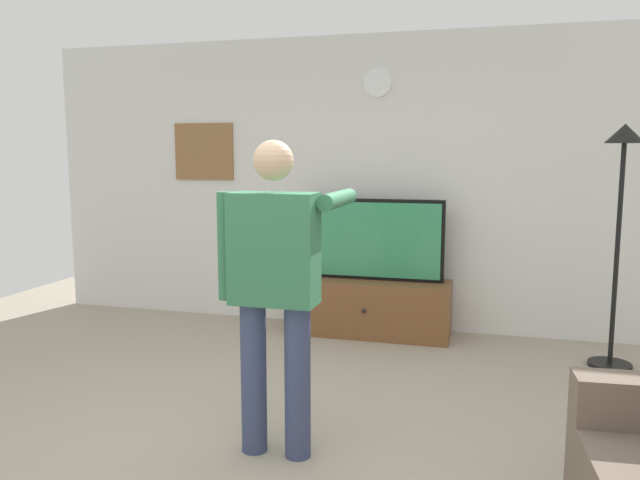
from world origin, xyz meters
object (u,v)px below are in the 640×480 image
floor_lamp (621,195)px  wall_clock (377,83)px  framed_picture (204,152)px  tv_stand (369,307)px  television (371,239)px  person_standing_nearer_lamp (275,279)px

floor_lamp → wall_clock: bearing=161.7°
framed_picture → tv_stand: bearing=-9.7°
television → wall_clock: wall_clock is taller
tv_stand → framed_picture: 2.24m
floor_lamp → person_standing_nearer_lamp: size_ratio=1.09×
floor_lamp → person_standing_nearer_lamp: bearing=-135.4°
wall_clock → person_standing_nearer_lamp: size_ratio=0.15×
television → floor_lamp: size_ratio=0.71×
wall_clock → framed_picture: bearing=179.8°
framed_picture → floor_lamp: bearing=-10.0°
wall_clock → person_standing_nearer_lamp: (-0.06, -2.63, -1.29)m
television → framed_picture: size_ratio=2.13×
tv_stand → framed_picture: bearing=170.3°
framed_picture → television: bearing=-8.2°
framed_picture → floor_lamp: size_ratio=0.33×
tv_stand → floor_lamp: floor_lamp is taller
tv_stand → television: television is taller
tv_stand → person_standing_nearer_lamp: (-0.06, -2.34, 0.72)m
floor_lamp → person_standing_nearer_lamp: 2.85m
wall_clock → framed_picture: (-1.73, 0.00, -0.61)m
tv_stand → floor_lamp: bearing=-10.3°
television → person_standing_nearer_lamp: (-0.06, -2.39, 0.10)m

